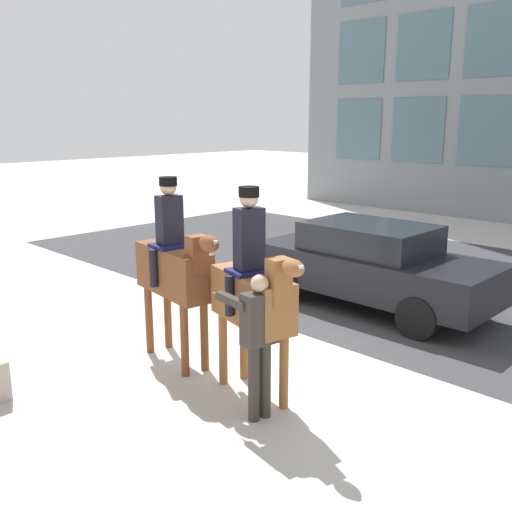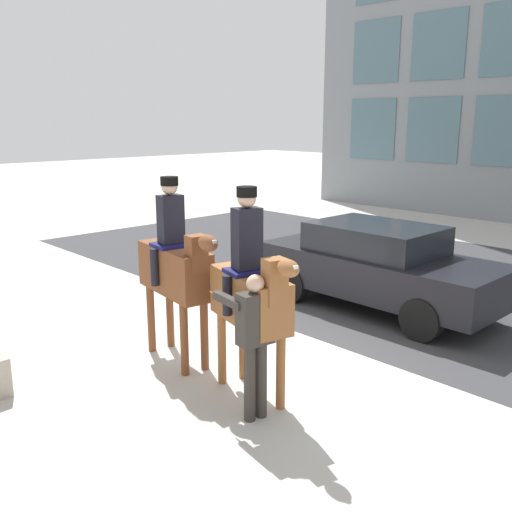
# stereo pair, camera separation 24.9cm
# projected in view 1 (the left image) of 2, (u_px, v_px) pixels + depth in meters

# --- Properties ---
(ground_plane) EXTENTS (80.00, 80.00, 0.00)m
(ground_plane) POSITION_uv_depth(u_px,v_px,m) (286.00, 345.00, 8.67)
(ground_plane) COLOR beige
(road_surface) EXTENTS (20.21, 8.50, 0.01)m
(road_surface) POSITION_uv_depth(u_px,v_px,m) (435.00, 282.00, 11.97)
(road_surface) COLOR #38383A
(road_surface) RESTS_ON ground_plane
(mounted_horse_lead) EXTENTS (1.86, 0.65, 2.60)m
(mounted_horse_lead) POSITION_uv_depth(u_px,v_px,m) (175.00, 267.00, 7.75)
(mounted_horse_lead) COLOR brown
(mounted_horse_lead) RESTS_ON ground_plane
(mounted_horse_companion) EXTENTS (1.71, 0.75, 2.59)m
(mounted_horse_companion) POSITION_uv_depth(u_px,v_px,m) (253.00, 293.00, 6.75)
(mounted_horse_companion) COLOR brown
(mounted_horse_companion) RESTS_ON ground_plane
(pedestrian_bystander) EXTENTS (0.88, 0.44, 1.71)m
(pedestrian_bystander) POSITION_uv_depth(u_px,v_px,m) (258.00, 335.00, 6.31)
(pedestrian_bystander) COLOR #332D28
(pedestrian_bystander) RESTS_ON ground_plane
(street_car_near_lane) EXTENTS (4.36, 1.85, 1.53)m
(street_car_near_lane) POSITION_uv_depth(u_px,v_px,m) (373.00, 264.00, 10.23)
(street_car_near_lane) COLOR black
(street_car_near_lane) RESTS_ON ground_plane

